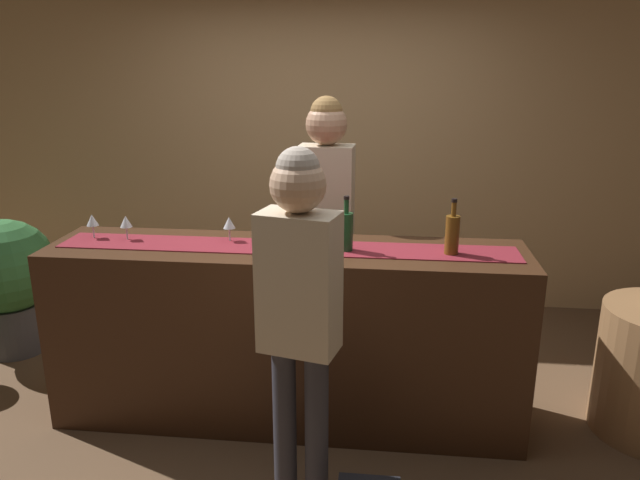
{
  "coord_description": "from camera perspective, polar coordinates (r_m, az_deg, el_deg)",
  "views": [
    {
      "loc": [
        0.54,
        -3.13,
        2.05
      ],
      "look_at": [
        0.19,
        0.0,
        1.09
      ],
      "focal_mm": 34.03,
      "sensor_mm": 36.0,
      "label": 1
    }
  ],
  "objects": [
    {
      "name": "ground_plane",
      "position": [
        3.78,
        -3.0,
        -16.0
      ],
      "size": [
        10.0,
        10.0,
        0.0
      ],
      "primitive_type": "plane",
      "color": "brown"
    },
    {
      "name": "wine_bottle_green",
      "position": [
        3.23,
        2.47,
        0.87
      ],
      "size": [
        0.07,
        0.07,
        0.3
      ],
      "color": "#194723",
      "rests_on": "bar_counter"
    },
    {
      "name": "back_wall",
      "position": [
        5.09,
        0.22,
        10.12
      ],
      "size": [
        6.0,
        0.12,
        2.9
      ],
      "primitive_type": "cube",
      "color": "tan",
      "rests_on": "ground"
    },
    {
      "name": "bartender",
      "position": [
        3.83,
        0.59,
        3.29
      ],
      "size": [
        0.35,
        0.26,
        1.82
      ],
      "rotation": [
        0.0,
        0.0,
        3.08
      ],
      "color": "#26262B",
      "rests_on": "ground"
    },
    {
      "name": "wine_glass_mid_counter",
      "position": [
        3.44,
        -8.54,
        1.54
      ],
      "size": [
        0.07,
        0.07,
        0.14
      ],
      "color": "silver",
      "rests_on": "bar_counter"
    },
    {
      "name": "wine_bottle_amber",
      "position": [
        3.25,
        12.32,
        0.56
      ],
      "size": [
        0.07,
        0.07,
        0.3
      ],
      "color": "brown",
      "rests_on": "bar_counter"
    },
    {
      "name": "bar_counter",
      "position": [
        3.52,
        -3.13,
        -8.85
      ],
      "size": [
        2.65,
        0.6,
        1.04
      ],
      "primitive_type": "cube",
      "color": "#3D2314",
      "rests_on": "ground"
    },
    {
      "name": "counter_runner_cloth",
      "position": [
        3.33,
        -3.27,
        -0.67
      ],
      "size": [
        2.51,
        0.28,
        0.01
      ],
      "primitive_type": "cube",
      "color": "maroon",
      "rests_on": "bar_counter"
    },
    {
      "name": "customer_sipping",
      "position": [
        2.65,
        -1.98,
        -5.21
      ],
      "size": [
        0.38,
        0.27,
        1.7
      ],
      "rotation": [
        0.0,
        0.0,
        -0.24
      ],
      "color": "#33333D",
      "rests_on": "ground"
    },
    {
      "name": "wine_glass_far_end",
      "position": [
        3.69,
        -20.62,
        1.69
      ],
      "size": [
        0.07,
        0.07,
        0.14
      ],
      "color": "silver",
      "rests_on": "bar_counter"
    },
    {
      "name": "potted_plant_tall",
      "position": [
        4.8,
        -27.32,
        -3.1
      ],
      "size": [
        0.66,
        0.66,
        0.97
      ],
      "color": "#4C4C51",
      "rests_on": "ground"
    },
    {
      "name": "wine_glass_near_customer",
      "position": [
        3.6,
        -17.78,
        1.59
      ],
      "size": [
        0.07,
        0.07,
        0.14
      ],
      "color": "silver",
      "rests_on": "bar_counter"
    }
  ]
}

